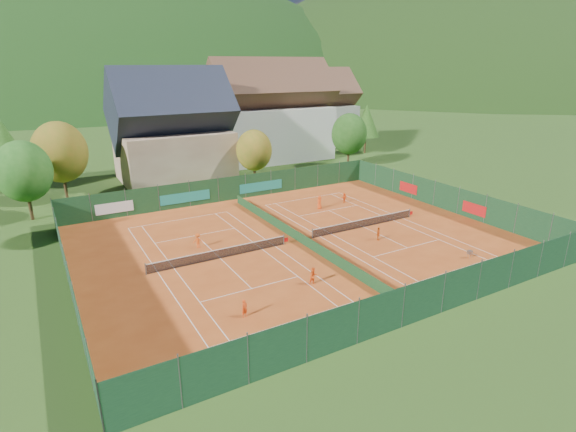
{
  "coord_description": "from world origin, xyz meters",
  "views": [
    {
      "loc": [
        -20.76,
        -34.24,
        16.3
      ],
      "look_at": [
        0.0,
        2.0,
        2.0
      ],
      "focal_mm": 28.0,
      "sensor_mm": 36.0,
      "label": 1
    }
  ],
  "objects_px": {
    "player_right_far_b": "(344,198)",
    "player_right_far_a": "(319,202)",
    "ball_hopper": "(470,252)",
    "player_left_near": "(245,308)",
    "hotel_block_a": "(271,117)",
    "chalet": "(173,134)",
    "hotel_block_b": "(313,113)",
    "player_left_mid": "(313,276)",
    "player_left_far": "(198,241)",
    "player_right_near": "(378,234)"
  },
  "relations": [
    {
      "from": "hotel_block_b",
      "to": "player_right_near",
      "type": "height_order",
      "value": "hotel_block_b"
    },
    {
      "from": "hotel_block_b",
      "to": "player_left_far",
      "type": "bearing_deg",
      "value": -133.68
    },
    {
      "from": "player_right_far_a",
      "to": "player_left_far",
      "type": "bearing_deg",
      "value": -16.51
    },
    {
      "from": "hotel_block_a",
      "to": "player_right_far_a",
      "type": "bearing_deg",
      "value": -106.76
    },
    {
      "from": "player_right_near",
      "to": "player_right_far_a",
      "type": "xyz_separation_m",
      "value": [
        0.56,
        11.08,
        0.12
      ]
    },
    {
      "from": "player_right_far_b",
      "to": "player_right_far_a",
      "type": "bearing_deg",
      "value": -11.16
    },
    {
      "from": "player_left_far",
      "to": "player_right_far_b",
      "type": "bearing_deg",
      "value": -150.21
    },
    {
      "from": "hotel_block_b",
      "to": "player_left_far",
      "type": "height_order",
      "value": "hotel_block_b"
    },
    {
      "from": "chalet",
      "to": "player_left_far",
      "type": "xyz_separation_m",
      "value": [
        -5.88,
        -26.7,
        -5.91
      ]
    },
    {
      "from": "player_left_near",
      "to": "player_right_near",
      "type": "height_order",
      "value": "player_right_near"
    },
    {
      "from": "ball_hopper",
      "to": "player_left_near",
      "type": "relative_size",
      "value": 0.62
    },
    {
      "from": "ball_hopper",
      "to": "player_left_near",
      "type": "height_order",
      "value": "player_left_near"
    },
    {
      "from": "hotel_block_b",
      "to": "player_right_far_a",
      "type": "relative_size",
      "value": 10.96
    },
    {
      "from": "hotel_block_b",
      "to": "player_right_far_a",
      "type": "bearing_deg",
      "value": -121.76
    },
    {
      "from": "hotel_block_a",
      "to": "player_right_far_b",
      "type": "relative_size",
      "value": 17.5
    },
    {
      "from": "chalet",
      "to": "hotel_block_b",
      "type": "relative_size",
      "value": 0.94
    },
    {
      "from": "chalet",
      "to": "player_right_near",
      "type": "height_order",
      "value": "chalet"
    },
    {
      "from": "player_left_near",
      "to": "player_left_far",
      "type": "height_order",
      "value": "player_left_far"
    },
    {
      "from": "hotel_block_b",
      "to": "player_right_far_b",
      "type": "distance_m",
      "value": 40.96
    },
    {
      "from": "player_left_far",
      "to": "player_right_far_a",
      "type": "distance_m",
      "value": 16.85
    },
    {
      "from": "chalet",
      "to": "hotel_block_b",
      "type": "bearing_deg",
      "value": 22.99
    },
    {
      "from": "hotel_block_a",
      "to": "hotel_block_b",
      "type": "distance_m",
      "value": 16.14
    },
    {
      "from": "ball_hopper",
      "to": "player_left_near",
      "type": "bearing_deg",
      "value": 177.26
    },
    {
      "from": "player_left_far",
      "to": "player_right_far_b",
      "type": "relative_size",
      "value": 1.16
    },
    {
      "from": "player_left_mid",
      "to": "player_left_near",
      "type": "bearing_deg",
      "value": -159.34
    },
    {
      "from": "player_left_mid",
      "to": "player_left_far",
      "type": "bearing_deg",
      "value": 121.62
    },
    {
      "from": "hotel_block_b",
      "to": "player_left_mid",
      "type": "bearing_deg",
      "value": -122.76
    },
    {
      "from": "player_left_near",
      "to": "player_left_far",
      "type": "xyz_separation_m",
      "value": [
        1.24,
        13.08,
        0.06
      ]
    },
    {
      "from": "player_right_far_a",
      "to": "player_right_far_b",
      "type": "bearing_deg",
      "value": 155.76
    },
    {
      "from": "chalet",
      "to": "hotel_block_b",
      "type": "xyz_separation_m",
      "value": [
        33.0,
        14.0,
        -0.01
      ]
    },
    {
      "from": "hotel_block_a",
      "to": "player_left_far",
      "type": "relative_size",
      "value": 15.14
    },
    {
      "from": "ball_hopper",
      "to": "player_right_near",
      "type": "bearing_deg",
      "value": 120.02
    },
    {
      "from": "chalet",
      "to": "hotel_block_a",
      "type": "xyz_separation_m",
      "value": [
        19.0,
        6.0,
        0.76
      ]
    },
    {
      "from": "player_left_mid",
      "to": "player_right_near",
      "type": "distance_m",
      "value": 11.39
    },
    {
      "from": "ball_hopper",
      "to": "player_left_near",
      "type": "distance_m",
      "value": 21.2
    },
    {
      "from": "player_left_far",
      "to": "player_left_near",
      "type": "bearing_deg",
      "value": 101.26
    },
    {
      "from": "ball_hopper",
      "to": "player_left_far",
      "type": "xyz_separation_m",
      "value": [
        -19.93,
        14.09,
        0.16
      ]
    },
    {
      "from": "player_left_near",
      "to": "player_right_far_b",
      "type": "relative_size",
      "value": 1.05
    },
    {
      "from": "hotel_block_a",
      "to": "player_right_far_b",
      "type": "distance_m",
      "value": 29.16
    },
    {
      "from": "hotel_block_a",
      "to": "chalet",
      "type": "bearing_deg",
      "value": -162.47
    },
    {
      "from": "ball_hopper",
      "to": "player_left_mid",
      "type": "height_order",
      "value": "player_left_mid"
    },
    {
      "from": "hotel_block_a",
      "to": "player_right_far_a",
      "type": "height_order",
      "value": "hotel_block_a"
    },
    {
      "from": "chalet",
      "to": "player_left_near",
      "type": "bearing_deg",
      "value": -100.15
    },
    {
      "from": "player_left_near",
      "to": "ball_hopper",
      "type": "bearing_deg",
      "value": -20.75
    },
    {
      "from": "player_right_far_a",
      "to": "player_left_mid",
      "type": "bearing_deg",
      "value": 23.91
    },
    {
      "from": "player_left_far",
      "to": "player_right_near",
      "type": "xyz_separation_m",
      "value": [
        15.74,
        -6.85,
        -0.05
      ]
    },
    {
      "from": "player_left_near",
      "to": "chalet",
      "type": "bearing_deg",
      "value": 61.84
    },
    {
      "from": "hotel_block_b",
      "to": "player_left_mid",
      "type": "xyz_separation_m",
      "value": [
        -33.55,
        -52.15,
        -5.91
      ]
    },
    {
      "from": "player_left_near",
      "to": "player_right_far_a",
      "type": "xyz_separation_m",
      "value": [
        17.55,
        17.32,
        0.14
      ]
    },
    {
      "from": "hotel_block_a",
      "to": "player_right_far_a",
      "type": "xyz_separation_m",
      "value": [
        -8.57,
        -28.47,
        -6.59
      ]
    }
  ]
}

